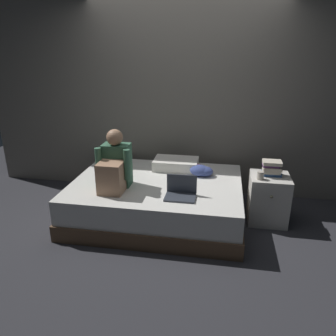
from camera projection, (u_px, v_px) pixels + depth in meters
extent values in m
plane|color=#2D2D33|center=(169.00, 231.00, 3.69)|extent=(8.00, 8.00, 0.00)
cube|color=slate|center=(185.00, 95.00, 4.32)|extent=(5.60, 0.10, 2.70)
cube|color=brown|center=(157.00, 210.00, 3.97)|extent=(2.00, 1.50, 0.19)
cube|color=silver|center=(157.00, 192.00, 3.88)|extent=(1.96, 1.46, 0.28)
cube|color=beige|center=(268.00, 198.00, 3.82)|extent=(0.44, 0.44, 0.57)
sphere|color=gray|center=(272.00, 197.00, 3.57)|extent=(0.04, 0.04, 0.04)
cube|color=#38664C|center=(117.00, 165.00, 3.66)|extent=(0.30, 0.20, 0.48)
sphere|color=#A87C5E|center=(115.00, 137.00, 3.52)|extent=(0.18, 0.18, 0.18)
cube|color=#A87C5E|center=(111.00, 178.00, 3.48)|extent=(0.26, 0.24, 0.34)
cylinder|color=#38664C|center=(99.00, 163.00, 3.54)|extent=(0.07, 0.07, 0.34)
cylinder|color=#38664C|center=(127.00, 165.00, 3.49)|extent=(0.07, 0.07, 0.34)
cube|color=#333842|center=(180.00, 197.00, 3.40)|extent=(0.32, 0.22, 0.02)
cube|color=#333842|center=(182.00, 183.00, 3.47)|extent=(0.32, 0.01, 0.20)
cube|color=#8CB2EA|center=(182.00, 184.00, 3.46)|extent=(0.29, 0.00, 0.18)
cube|color=silver|center=(176.00, 164.00, 4.20)|extent=(0.56, 0.36, 0.13)
cube|color=#284C84|center=(271.00, 174.00, 3.75)|extent=(0.21, 0.15, 0.03)
cube|color=beige|center=(271.00, 171.00, 3.73)|extent=(0.19, 0.15, 0.03)
cube|color=beige|center=(272.00, 169.00, 3.70)|extent=(0.20, 0.12, 0.04)
cube|color=#703D84|center=(271.00, 165.00, 3.71)|extent=(0.19, 0.13, 0.03)
cube|color=beige|center=(272.00, 163.00, 3.67)|extent=(0.21, 0.16, 0.04)
cylinder|color=#BCB2A3|center=(260.00, 175.00, 3.61)|extent=(0.08, 0.08, 0.09)
ellipsoid|color=#3D4C8E|center=(204.00, 171.00, 3.98)|extent=(0.21, 0.18, 0.12)
ellipsoid|color=#3D4C8E|center=(200.00, 170.00, 3.99)|extent=(0.24, 0.20, 0.13)
ellipsoid|color=#8E3D47|center=(197.00, 169.00, 4.05)|extent=(0.21, 0.18, 0.12)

